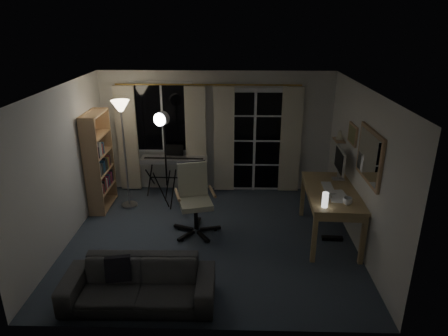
% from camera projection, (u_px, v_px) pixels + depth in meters
% --- Properties ---
extents(floor, '(4.50, 4.00, 0.02)m').
position_uv_depth(floor, '(212.00, 239.00, 6.44)').
color(floor, '#3A4654').
rests_on(floor, ground).
extents(window, '(1.20, 0.08, 1.40)m').
position_uv_depth(window, '(163.00, 118.00, 7.76)').
color(window, white).
rests_on(window, floor).
extents(french_door, '(1.32, 0.09, 2.11)m').
position_uv_depth(french_door, '(254.00, 142.00, 7.89)').
color(french_door, white).
rests_on(french_door, floor).
extents(curtains, '(3.60, 0.07, 2.13)m').
position_uv_depth(curtains, '(209.00, 139.00, 7.80)').
color(curtains, gold).
rests_on(curtains, floor).
extents(bookshelf, '(0.29, 0.84, 1.79)m').
position_uv_depth(bookshelf, '(97.00, 164.00, 7.20)').
color(bookshelf, tan).
rests_on(bookshelf, floor).
extents(torchiere_lamp, '(0.33, 0.33, 2.00)m').
position_uv_depth(torchiere_lamp, '(122.00, 123.00, 6.96)').
color(torchiere_lamp, '#B2B2B7').
rests_on(torchiere_lamp, floor).
extents(keyboard_piano, '(1.30, 0.65, 0.93)m').
position_uv_depth(keyboard_piano, '(174.00, 161.00, 7.78)').
color(keyboard_piano, black).
rests_on(keyboard_piano, floor).
extents(studio_light, '(0.42, 0.42, 1.85)m').
position_uv_depth(studio_light, '(162.00, 130.00, 6.97)').
color(studio_light, black).
rests_on(studio_light, floor).
extents(office_chair, '(0.80, 0.77, 1.15)m').
position_uv_depth(office_chair, '(194.00, 192.00, 6.47)').
color(office_chair, black).
rests_on(office_chair, floor).
extents(desk, '(0.83, 1.57, 0.82)m').
position_uv_depth(desk, '(332.00, 196.00, 6.22)').
color(desk, '#9F8451').
rests_on(desk, floor).
extents(monitor, '(0.20, 0.59, 0.52)m').
position_uv_depth(monitor, '(340.00, 161.00, 6.49)').
color(monitor, silver).
rests_on(monitor, desk).
extents(desk_clutter, '(0.51, 0.93, 1.04)m').
position_uv_depth(desk_clutter, '(330.00, 207.00, 6.03)').
color(desk_clutter, white).
rests_on(desk_clutter, desk).
extents(mug, '(0.14, 0.11, 0.14)m').
position_uv_depth(mug, '(348.00, 200.00, 5.69)').
color(mug, silver).
rests_on(mug, desk).
extents(wall_mirror, '(0.04, 0.94, 0.74)m').
position_uv_depth(wall_mirror, '(370.00, 156.00, 5.49)').
color(wall_mirror, tan).
rests_on(wall_mirror, floor).
extents(framed_print, '(0.03, 0.42, 0.32)m').
position_uv_depth(framed_print, '(353.00, 134.00, 6.31)').
color(framed_print, tan).
rests_on(framed_print, floor).
extents(wall_shelf, '(0.16, 0.30, 0.18)m').
position_uv_depth(wall_shelf, '(339.00, 137.00, 6.85)').
color(wall_shelf, tan).
rests_on(wall_shelf, floor).
extents(sofa, '(1.86, 0.57, 0.73)m').
position_uv_depth(sofa, '(138.00, 278.00, 4.88)').
color(sofa, '#333336').
rests_on(sofa, floor).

